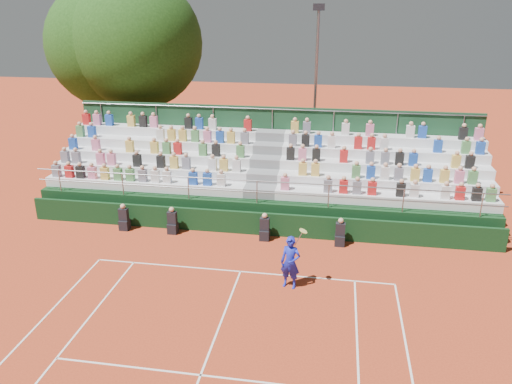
% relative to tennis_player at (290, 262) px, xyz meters
% --- Properties ---
extents(ground, '(90.00, 90.00, 0.00)m').
position_rel_tennis_player_xyz_m(ground, '(-1.88, 0.72, -0.94)').
color(ground, '#AD3B1C').
rests_on(ground, ground).
extents(courtside_wall, '(20.00, 0.15, 1.00)m').
position_rel_tennis_player_xyz_m(courtside_wall, '(-1.88, 3.92, -0.44)').
color(courtside_wall, black).
rests_on(courtside_wall, ground).
extents(line_officials, '(9.58, 0.40, 1.19)m').
position_rel_tennis_player_xyz_m(line_officials, '(-3.15, 3.47, -0.47)').
color(line_officials, black).
rests_on(line_officials, ground).
extents(grandstand, '(20.00, 5.20, 4.40)m').
position_rel_tennis_player_xyz_m(grandstand, '(-1.89, 7.16, 0.15)').
color(grandstand, black).
rests_on(grandstand, ground).
extents(tennis_player, '(0.91, 0.59, 2.22)m').
position_rel_tennis_player_xyz_m(tennis_player, '(0.00, 0.00, 0.00)').
color(tennis_player, '#1722B2').
rests_on(tennis_player, ground).
extents(tree_west, '(7.24, 7.24, 10.47)m').
position_rel_tennis_player_xyz_m(tree_west, '(-12.07, 13.49, 5.89)').
color(tree_west, '#392614').
rests_on(tree_west, ground).
extents(tree_east, '(7.39, 7.39, 10.75)m').
position_rel_tennis_player_xyz_m(tree_east, '(-10.12, 12.79, 6.10)').
color(tree_east, '#392614').
rests_on(tree_east, ground).
extents(floodlight_mast, '(0.60, 0.25, 9.15)m').
position_rel_tennis_player_xyz_m(floodlight_mast, '(0.01, 12.95, 4.32)').
color(floodlight_mast, gray).
rests_on(floodlight_mast, ground).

